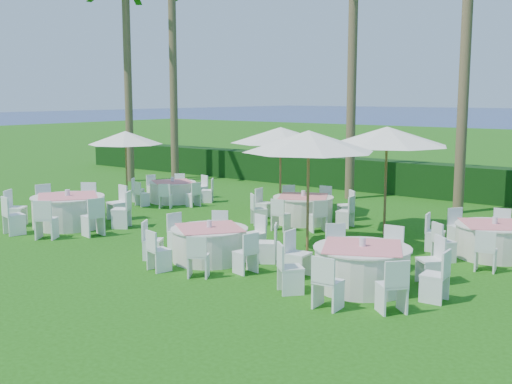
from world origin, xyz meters
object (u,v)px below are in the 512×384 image
at_px(umbrella_d, 387,136).
at_px(umbrella_a, 125,138).
at_px(banquet_table_e, 303,209).
at_px(umbrella_c, 281,135).
at_px(banquet_table_f, 494,240).
at_px(banquet_table_b, 210,243).
at_px(banquet_table_d, 173,191).
at_px(umbrella_b, 309,141).
at_px(banquet_table_a, 68,210).
at_px(banquet_table_c, 362,266).

bearing_deg(umbrella_d, umbrella_a, -172.02).
height_order(banquet_table_e, umbrella_c, umbrella_c).
bearing_deg(banquet_table_e, banquet_table_f, -7.14).
bearing_deg(banquet_table_b, umbrella_a, 152.18).
bearing_deg(umbrella_c, banquet_table_e, -25.44).
relative_size(banquet_table_d, umbrella_c, 0.92).
bearing_deg(umbrella_c, umbrella_a, -159.28).
xyz_separation_m(banquet_table_b, banquet_table_e, (-0.72, 4.83, 0.01)).
distance_m(banquet_table_d, umbrella_b, 8.36).
xyz_separation_m(banquet_table_b, umbrella_d, (1.84, 4.78, 2.17)).
xyz_separation_m(banquet_table_a, umbrella_a, (-1.25, 3.21, 1.78)).
height_order(banquet_table_a, umbrella_b, umbrella_b).
relative_size(banquet_table_d, banquet_table_f, 0.92).
bearing_deg(banquet_table_d, banquet_table_b, -39.37).
bearing_deg(banquet_table_d, umbrella_b, -22.45).
bearing_deg(banquet_table_b, umbrella_b, 58.07).
distance_m(umbrella_a, umbrella_d, 8.71).
xyz_separation_m(banquet_table_b, umbrella_a, (-6.78, 3.58, 1.85)).
height_order(banquet_table_d, banquet_table_f, banquet_table_f).
relative_size(banquet_table_f, umbrella_a, 1.23).
bearing_deg(banquet_table_a, banquet_table_c, -0.86).
height_order(banquet_table_b, banquet_table_d, banquet_table_b).
distance_m(banquet_table_d, umbrella_d, 8.34).
distance_m(banquet_table_c, banquet_table_d, 10.96).
xyz_separation_m(umbrella_a, umbrella_d, (8.62, 1.21, 0.33)).
distance_m(banquet_table_e, umbrella_d, 3.36).
xyz_separation_m(banquet_table_d, umbrella_b, (7.45, -3.08, 2.20)).
distance_m(banquet_table_c, umbrella_b, 3.66).
height_order(banquet_table_a, banquet_table_c, banquet_table_a).
bearing_deg(banquet_table_c, banquet_table_d, 153.70).
xyz_separation_m(banquet_table_a, umbrella_c, (3.59, 5.04, 1.97)).
bearing_deg(umbrella_b, banquet_table_d, 157.55).
height_order(banquet_table_d, umbrella_c, umbrella_c).
bearing_deg(banquet_table_b, banquet_table_c, 3.61).
height_order(banquet_table_a, umbrella_d, umbrella_d).
distance_m(banquet_table_f, umbrella_d, 3.77).
xyz_separation_m(banquet_table_a, umbrella_d, (7.37, 4.42, 2.11)).
relative_size(banquet_table_b, banquet_table_c, 0.92).
bearing_deg(banquet_table_d, umbrella_c, 4.29).
relative_size(banquet_table_f, umbrella_d, 0.95).
xyz_separation_m(banquet_table_a, banquet_table_c, (9.16, -0.14, -0.03)).
bearing_deg(umbrella_b, umbrella_a, 168.95).
bearing_deg(banquet_table_a, banquet_table_d, 98.05).
height_order(umbrella_b, umbrella_c, umbrella_b).
relative_size(banquet_table_f, umbrella_b, 0.99).
bearing_deg(banquet_table_a, banquet_table_b, -3.78).
bearing_deg(umbrella_a, banquet_table_d, 69.10).
distance_m(banquet_table_c, banquet_table_f, 4.09).
height_order(umbrella_a, umbrella_d, umbrella_d).
bearing_deg(banquet_table_c, umbrella_d, 111.44).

